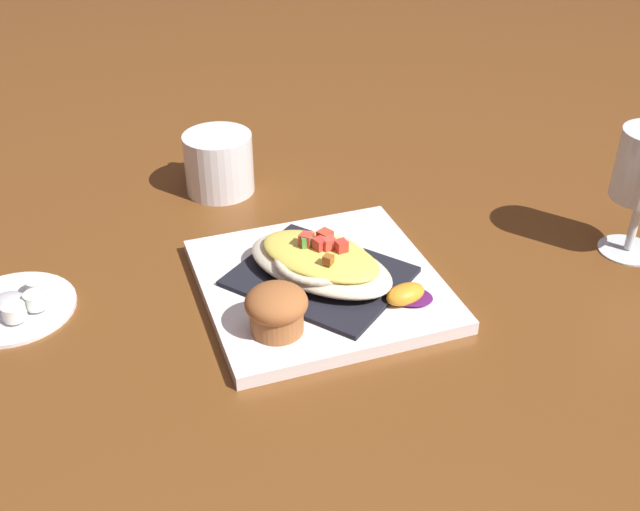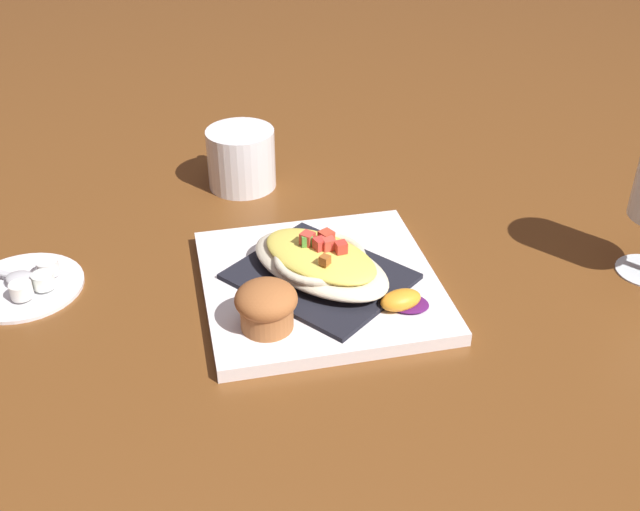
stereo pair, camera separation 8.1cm
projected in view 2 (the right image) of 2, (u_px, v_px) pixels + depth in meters
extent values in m
plane|color=brown|center=(320.00, 290.00, 0.84)|extent=(2.60, 2.60, 0.00)
cube|color=white|center=(320.00, 284.00, 0.83)|extent=(0.30, 0.30, 0.02)
cube|color=black|center=(320.00, 276.00, 0.83)|extent=(0.22, 0.22, 0.01)
ellipsoid|color=beige|center=(320.00, 265.00, 0.82)|extent=(0.18, 0.19, 0.03)
torus|color=beige|center=(320.00, 258.00, 0.82)|extent=(0.14, 0.14, 0.01)
ellipsoid|color=#EDD756|center=(320.00, 256.00, 0.81)|extent=(0.15, 0.16, 0.02)
cube|color=#D54235|center=(307.00, 238.00, 0.81)|extent=(0.02, 0.02, 0.01)
cube|color=#D83B34|center=(318.00, 243.00, 0.81)|extent=(0.02, 0.02, 0.01)
cube|color=red|center=(342.00, 246.00, 0.81)|extent=(0.01, 0.01, 0.01)
cube|color=#A85923|center=(325.00, 260.00, 0.78)|extent=(0.01, 0.01, 0.01)
cube|color=red|center=(341.00, 247.00, 0.80)|extent=(0.01, 0.01, 0.01)
cube|color=#D83D3A|center=(324.00, 243.00, 0.81)|extent=(0.01, 0.01, 0.01)
cube|color=#D34037|center=(327.00, 244.00, 0.81)|extent=(0.02, 0.02, 0.01)
cube|color=#D3393C|center=(330.00, 245.00, 0.81)|extent=(0.01, 0.01, 0.01)
cube|color=#53A03F|center=(307.00, 240.00, 0.81)|extent=(0.01, 0.01, 0.01)
cube|color=#D5462D|center=(326.00, 237.00, 0.82)|extent=(0.02, 0.02, 0.01)
cube|color=#D54B3C|center=(329.00, 246.00, 0.80)|extent=(0.02, 0.02, 0.01)
cylinder|color=#A76435|center=(267.00, 316.00, 0.75)|extent=(0.05, 0.05, 0.03)
ellipsoid|color=#A55E30|center=(266.00, 299.00, 0.74)|extent=(0.06, 0.06, 0.03)
ellipsoid|color=#4C0F23|center=(266.00, 293.00, 0.74)|extent=(0.02, 0.02, 0.01)
ellipsoid|color=#501656|center=(406.00, 303.00, 0.79)|extent=(0.05, 0.06, 0.01)
ellipsoid|color=orange|center=(401.00, 300.00, 0.78)|extent=(0.04, 0.05, 0.02)
cylinder|color=white|center=(241.00, 158.00, 1.02)|extent=(0.09, 0.09, 0.08)
torus|color=white|center=(226.00, 143.00, 1.06)|extent=(0.05, 0.03, 0.05)
cylinder|color=#4C2D14|center=(242.00, 165.00, 1.03)|extent=(0.08, 0.08, 0.06)
cylinder|color=white|center=(23.00, 284.00, 0.84)|extent=(0.13, 0.13, 0.01)
ellipsoid|color=silver|center=(21.00, 278.00, 0.84)|extent=(0.04, 0.04, 0.01)
cylinder|color=white|center=(21.00, 290.00, 0.81)|extent=(0.02, 0.02, 0.02)
cylinder|color=white|center=(43.00, 280.00, 0.83)|extent=(0.02, 0.02, 0.02)
cylinder|color=white|center=(48.00, 267.00, 0.85)|extent=(0.02, 0.02, 0.02)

